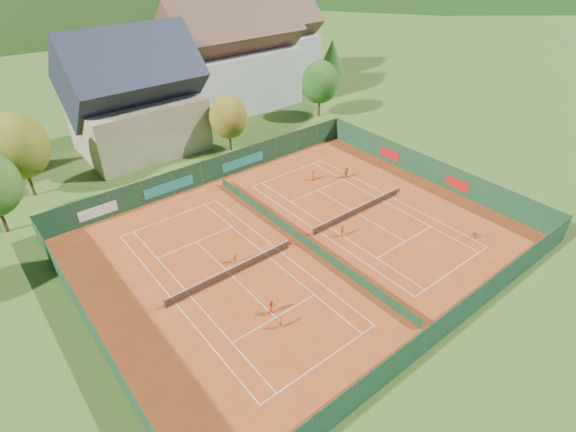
# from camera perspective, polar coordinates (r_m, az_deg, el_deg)

# --- Properties ---
(ground) EXTENTS (600.00, 600.00, 0.00)m
(ground) POSITION_cam_1_polar(r_m,az_deg,el_deg) (44.06, 1.63, -3.31)
(ground) COLOR #33541A
(ground) RESTS_ON ground
(clay_pad) EXTENTS (40.00, 32.00, 0.01)m
(clay_pad) POSITION_cam_1_polar(r_m,az_deg,el_deg) (44.04, 1.63, -3.29)
(clay_pad) COLOR #9F3C17
(clay_pad) RESTS_ON ground
(court_markings_left) EXTENTS (11.03, 23.83, 0.00)m
(court_markings_left) POSITION_cam_1_polar(r_m,az_deg,el_deg) (40.44, -7.15, -7.52)
(court_markings_left) COLOR white
(court_markings_left) RESTS_ON ground
(court_markings_right) EXTENTS (11.03, 23.83, 0.00)m
(court_markings_right) POSITION_cam_1_polar(r_m,az_deg,el_deg) (48.70, 8.85, 0.30)
(court_markings_right) COLOR white
(court_markings_right) RESTS_ON ground
(tennis_net_left) EXTENTS (13.30, 0.10, 1.02)m
(tennis_net_left) POSITION_cam_1_polar(r_m,az_deg,el_deg) (40.18, -7.01, -6.90)
(tennis_net_left) COLOR #59595B
(tennis_net_left) RESTS_ON ground
(tennis_net_right) EXTENTS (13.30, 0.10, 1.02)m
(tennis_net_right) POSITION_cam_1_polar(r_m,az_deg,el_deg) (48.53, 9.02, 0.85)
(tennis_net_right) COLOR #59595B
(tennis_net_right) RESTS_ON ground
(court_divider) EXTENTS (0.03, 28.80, 1.00)m
(court_divider) POSITION_cam_1_polar(r_m,az_deg,el_deg) (43.75, 1.64, -2.77)
(court_divider) COLOR #13361E
(court_divider) RESTS_ON ground
(fence_north) EXTENTS (40.00, 0.10, 3.00)m
(fence_north) POSITION_cam_1_polar(r_m,az_deg,el_deg) (54.34, -9.71, 5.75)
(fence_north) COLOR #153B21
(fence_north) RESTS_ON ground
(fence_south) EXTENTS (40.00, 0.04, 3.00)m
(fence_south) POSITION_cam_1_polar(r_m,az_deg,el_deg) (35.58, 18.99, -13.31)
(fence_south) COLOR #163D26
(fence_south) RESTS_ON ground
(fence_west) EXTENTS (0.04, 32.00, 3.00)m
(fence_west) POSITION_cam_1_polar(r_m,az_deg,el_deg) (36.64, -23.69, -12.95)
(fence_west) COLOR #13361D
(fence_west) RESTS_ON ground
(fence_east) EXTENTS (0.09, 32.00, 3.00)m
(fence_east) POSITION_cam_1_polar(r_m,az_deg,el_deg) (56.45, 17.42, 5.75)
(fence_east) COLOR #163D21
(fence_east) RESTS_ON ground
(chalet) EXTENTS (16.20, 12.00, 16.00)m
(chalet) POSITION_cam_1_polar(r_m,az_deg,el_deg) (63.28, -18.85, 13.62)
(chalet) COLOR tan
(chalet) RESTS_ON ground
(hotel_block_a) EXTENTS (21.60, 11.00, 17.25)m
(hotel_block_a) POSITION_cam_1_polar(r_m,az_deg,el_deg) (76.24, -7.01, 18.91)
(hotel_block_a) COLOR silver
(hotel_block_a) RESTS_ON ground
(hotel_block_b) EXTENTS (17.28, 10.00, 15.50)m
(hotel_block_b) POSITION_cam_1_polar(r_m,az_deg,el_deg) (90.54, -1.96, 20.95)
(hotel_block_b) COLOR silver
(hotel_block_b) RESTS_ON ground
(tree_west_mid) EXTENTS (6.44, 6.44, 9.78)m
(tree_west_mid) POSITION_cam_1_polar(r_m,az_deg,el_deg) (56.70, -31.14, 7.61)
(tree_west_mid) COLOR #462F19
(tree_west_mid) RESTS_ON ground
(tree_center) EXTENTS (5.01, 5.01, 7.60)m
(tree_center) POSITION_cam_1_polar(r_m,az_deg,el_deg) (60.68, -7.60, 12.35)
(tree_center) COLOR #472F19
(tree_center) RESTS_ON ground
(tree_east_front) EXTENTS (5.72, 5.72, 8.69)m
(tree_east_front) POSITION_cam_1_polar(r_m,az_deg,el_deg) (72.26, 4.09, 16.60)
(tree_east_front) COLOR #482919
(tree_east_front) RESTS_ON ground
(tree_east_mid) EXTENTS (5.04, 5.04, 9.00)m
(tree_east_mid) POSITION_cam_1_polar(r_m,az_deg,el_deg) (84.31, 5.58, 19.48)
(tree_east_mid) COLOR #452A18
(tree_east_mid) RESTS_ON ground
(tree_east_back) EXTENTS (7.15, 7.15, 10.86)m
(tree_east_back) POSITION_cam_1_polar(r_m,az_deg,el_deg) (85.06, -2.52, 20.20)
(tree_east_back) COLOR #4C351B
(tree_east_back) RESTS_ON ground
(mountain_backdrop) EXTENTS (820.00, 530.00, 242.00)m
(mountain_backdrop) POSITION_cam_1_polar(r_m,az_deg,el_deg) (273.32, -27.82, 15.96)
(mountain_backdrop) COLOR black
(mountain_backdrop) RESTS_ON ground
(ball_hopper) EXTENTS (0.34, 0.34, 0.80)m
(ball_hopper) POSITION_cam_1_polar(r_m,az_deg,el_deg) (47.76, 22.60, -2.15)
(ball_hopper) COLOR slate
(ball_hopper) RESTS_ON ground
(loose_ball_0) EXTENTS (0.07, 0.07, 0.07)m
(loose_ball_0) POSITION_cam_1_polar(r_m,az_deg,el_deg) (37.45, -1.15, -11.23)
(loose_ball_0) COLOR #CCD833
(loose_ball_0) RESTS_ON ground
(loose_ball_1) EXTENTS (0.07, 0.07, 0.07)m
(loose_ball_1) POSITION_cam_1_polar(r_m,az_deg,el_deg) (40.47, 15.04, -8.56)
(loose_ball_1) COLOR #CCD833
(loose_ball_1) RESTS_ON ground
(loose_ball_2) EXTENTS (0.07, 0.07, 0.07)m
(loose_ball_2) POSITION_cam_1_polar(r_m,az_deg,el_deg) (45.78, -1.07, -1.62)
(loose_ball_2) COLOR #CCD833
(loose_ball_2) RESTS_ON ground
(loose_ball_3) EXTENTS (0.07, 0.07, 0.07)m
(loose_ball_3) POSITION_cam_1_polar(r_m,az_deg,el_deg) (47.85, -6.39, -0.12)
(loose_ball_3) COLOR #CCD833
(loose_ball_3) RESTS_ON ground
(player_left_near) EXTENTS (0.59, 0.51, 1.37)m
(player_left_near) POSITION_cam_1_polar(r_m,az_deg,el_deg) (35.28, -0.98, -13.29)
(player_left_near) COLOR orange
(player_left_near) RESTS_ON ground
(player_left_mid) EXTENTS (0.73, 0.58, 1.46)m
(player_left_mid) POSITION_cam_1_polar(r_m,az_deg,el_deg) (36.30, -2.05, -11.51)
(player_left_mid) COLOR #E34E14
(player_left_mid) RESTS_ON ground
(player_left_far) EXTENTS (0.91, 0.61, 1.30)m
(player_left_far) POSITION_cam_1_polar(r_m,az_deg,el_deg) (41.43, -6.81, -5.16)
(player_left_far) COLOR #D85D13
(player_left_far) RESTS_ON ground
(player_right_near) EXTENTS (0.88, 0.71, 1.40)m
(player_right_near) POSITION_cam_1_polar(r_m,az_deg,el_deg) (44.67, 6.91, -1.85)
(player_right_near) COLOR orange
(player_right_near) RESTS_ON ground
(player_right_far_a) EXTENTS (0.77, 0.68, 1.33)m
(player_right_far_a) POSITION_cam_1_polar(r_m,az_deg,el_deg) (54.25, 3.22, 5.19)
(player_right_far_a) COLOR #D04612
(player_right_far_a) RESTS_ON ground
(player_right_far_b) EXTENTS (1.38, 0.91, 1.42)m
(player_right_far_b) POSITION_cam_1_polar(r_m,az_deg,el_deg) (55.21, 7.40, 5.54)
(player_right_far_b) COLOR orange
(player_right_far_b) RESTS_ON ground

